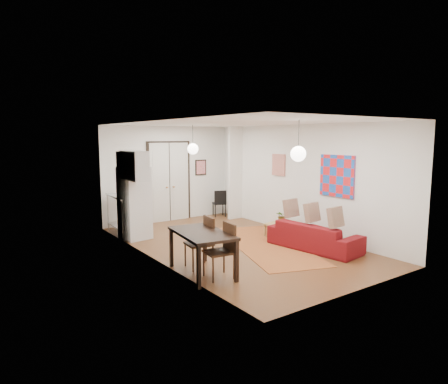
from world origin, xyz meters
TOP-DOWN VIEW (x-y plane):
  - floor at (0.00, 0.00)m, footprint 7.00×7.00m
  - ceiling at (0.00, 0.00)m, footprint 4.20×7.00m
  - wall_back at (0.00, 3.50)m, footprint 4.20×0.02m
  - wall_front at (0.00, -3.50)m, footprint 4.20×0.02m
  - wall_left at (-2.10, 0.00)m, footprint 0.02×7.00m
  - wall_right at (2.10, 0.00)m, footprint 0.02×7.00m
  - double_doors at (0.00, 3.46)m, footprint 1.44×0.06m
  - stub_partition at (1.85, 2.55)m, footprint 0.50×0.10m
  - wall_cabinet at (-1.92, 1.50)m, footprint 0.35×1.00m
  - painting_popart at (2.08, -1.25)m, footprint 0.05×1.00m
  - painting_abstract at (2.08, 0.80)m, footprint 0.05×0.50m
  - poster_back at (1.15, 3.47)m, footprint 0.40×0.03m
  - print_left at (-2.07, 2.00)m, footprint 0.03×0.44m
  - pendant_back at (0.00, 2.00)m, footprint 0.30×0.30m
  - pendant_front at (0.00, -2.00)m, footprint 0.30×0.30m
  - kilim_rug at (0.58, -0.43)m, footprint 2.63×4.16m
  - sofa at (1.27, -1.33)m, footprint 1.13×2.25m
  - coffee_table at (1.46, 0.09)m, footprint 0.85×0.57m
  - potted_plant at (1.56, 0.09)m, footprint 0.32×0.35m
  - kitchen_counter at (-1.74, 2.60)m, footprint 0.75×1.40m
  - bowl at (-1.75, 2.30)m, footprint 0.26×0.26m
  - soap_bottle at (-1.75, 2.85)m, footprint 0.10×0.10m
  - fridge at (-1.75, 1.96)m, footprint 0.73×0.73m
  - dining_table at (-1.75, -1.29)m, footprint 1.03×1.57m
  - dining_chair_near at (-1.61, -0.83)m, footprint 0.54×0.71m
  - dining_chair_far at (-1.61, -1.53)m, footprint 0.54×0.71m
  - black_side_chair at (1.65, 3.23)m, footprint 0.51×0.52m

SIDE VIEW (x-z plane):
  - floor at x=0.00m, z-range 0.00..0.00m
  - kilim_rug at x=0.58m, z-range 0.00..0.01m
  - coffee_table at x=1.46m, z-range 0.13..0.48m
  - sofa at x=1.27m, z-range 0.00..0.63m
  - black_side_chair at x=1.65m, z-range 0.07..0.94m
  - potted_plant at x=1.56m, z-range 0.35..0.69m
  - dining_chair_near at x=-1.61m, z-range 0.08..1.09m
  - dining_chair_far at x=-1.61m, z-range 0.08..1.09m
  - kitchen_counter at x=-1.74m, z-range 0.18..1.22m
  - dining_table at x=-1.75m, z-range 0.32..1.13m
  - fridge at x=-1.75m, z-range 0.00..1.84m
  - bowl at x=-1.75m, z-range 1.04..1.10m
  - soap_bottle at x=-1.75m, z-range 1.04..1.26m
  - double_doors at x=0.00m, z-range -0.05..2.45m
  - wall_back at x=0.00m, z-range 0.00..2.90m
  - wall_front at x=0.00m, z-range 0.00..2.90m
  - wall_left at x=-2.10m, z-range 0.00..2.90m
  - wall_right at x=2.10m, z-range 0.00..2.90m
  - stub_partition at x=1.85m, z-range 0.00..2.90m
  - poster_back at x=1.15m, z-range 1.35..1.85m
  - painting_popart at x=2.08m, z-range 1.15..2.15m
  - painting_abstract at x=2.08m, z-range 1.50..2.10m
  - wall_cabinet at x=-1.92m, z-range 1.55..2.25m
  - print_left at x=-2.07m, z-range 1.68..2.22m
  - pendant_back at x=0.00m, z-range 1.85..2.65m
  - pendant_front at x=0.00m, z-range 1.85..2.65m
  - ceiling at x=0.00m, z-range 2.89..2.91m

